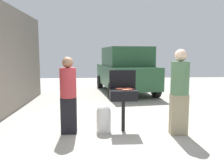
{
  "coord_description": "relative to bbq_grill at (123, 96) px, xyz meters",
  "views": [
    {
      "loc": [
        -0.34,
        -5.07,
        1.7
      ],
      "look_at": [
        -0.03,
        0.46,
        1.0
      ],
      "focal_mm": 37.32,
      "sensor_mm": 36.0,
      "label": 1
    }
  ],
  "objects": [
    {
      "name": "hot_dog_7",
      "position": [
        0.04,
        -0.01,
        0.16
      ],
      "size": [
        0.13,
        0.04,
        0.03
      ],
      "primitive_type": "cylinder",
      "rotation": [
        0.0,
        1.57,
        -0.1
      ],
      "color": "#C6593D",
      "rests_on": "bbq_grill"
    },
    {
      "name": "grill_lid_open",
      "position": [
        0.0,
        0.22,
        0.35
      ],
      "size": [
        0.6,
        0.05,
        0.42
      ],
      "primitive_type": "cube",
      "color": "black",
      "rests_on": "bbq_grill"
    },
    {
      "name": "hot_dog_2",
      "position": [
        -0.09,
        0.09,
        0.16
      ],
      "size": [
        0.13,
        0.04,
        0.03
      ],
      "primitive_type": "cylinder",
      "rotation": [
        0.0,
        1.57,
        -0.08
      ],
      "color": "#C6593D",
      "rests_on": "bbq_grill"
    },
    {
      "name": "hot_dog_5",
      "position": [
        0.02,
        -0.12,
        0.16
      ],
      "size": [
        0.13,
        0.04,
        0.03
      ],
      "primitive_type": "cylinder",
      "rotation": [
        0.0,
        1.57,
        -0.08
      ],
      "color": "#C6593D",
      "rests_on": "bbq_grill"
    },
    {
      "name": "bbq_grill",
      "position": [
        0.0,
        0.0,
        0.0
      ],
      "size": [
        0.6,
        0.44,
        0.93
      ],
      "color": "black",
      "rests_on": "ground"
    },
    {
      "name": "hot_dog_10",
      "position": [
        -0.07,
        0.12,
        0.16
      ],
      "size": [
        0.13,
        0.03,
        0.03
      ],
      "primitive_type": "cylinder",
      "rotation": [
        0.0,
        1.57,
        0.03
      ],
      "color": "#C6593D",
      "rests_on": "bbq_grill"
    },
    {
      "name": "hot_dog_0",
      "position": [
        -0.1,
        -0.0,
        0.16
      ],
      "size": [
        0.13,
        0.03,
        0.03
      ],
      "primitive_type": "cylinder",
      "rotation": [
        0.0,
        1.57,
        -0.06
      ],
      "color": "#B74C33",
      "rests_on": "bbq_grill"
    },
    {
      "name": "hot_dog_8",
      "position": [
        0.04,
        -0.15,
        0.16
      ],
      "size": [
        0.13,
        0.04,
        0.03
      ],
      "primitive_type": "cylinder",
      "rotation": [
        0.0,
        1.57,
        -0.09
      ],
      "color": "#B74C33",
      "rests_on": "bbq_grill"
    },
    {
      "name": "hot_dog_3",
      "position": [
        0.17,
        -0.03,
        0.16
      ],
      "size": [
        0.13,
        0.04,
        0.03
      ],
      "primitive_type": "cylinder",
      "rotation": [
        0.0,
        1.57,
        0.08
      ],
      "color": "#B74C33",
      "rests_on": "bbq_grill"
    },
    {
      "name": "propane_tank",
      "position": [
        -0.44,
        -0.03,
        -0.47
      ],
      "size": [
        0.32,
        0.32,
        0.62
      ],
      "color": "silver",
      "rests_on": "ground"
    },
    {
      "name": "ground_plane",
      "position": [
        -0.19,
        0.04,
        -0.79
      ],
      "size": [
        24.0,
        24.0,
        0.0
      ],
      "primitive_type": "plane",
      "color": "#9E998E"
    },
    {
      "name": "hot_dog_4",
      "position": [
        0.11,
        -0.08,
        0.16
      ],
      "size": [
        0.13,
        0.04,
        0.03
      ],
      "primitive_type": "cylinder",
      "rotation": [
        0.0,
        1.57,
        -0.07
      ],
      "color": "#C6593D",
      "rests_on": "bbq_grill"
    },
    {
      "name": "hot_dog_6",
      "position": [
        0.1,
        0.12,
        0.16
      ],
      "size": [
        0.13,
        0.04,
        0.03
      ],
      "primitive_type": "cylinder",
      "rotation": [
        0.0,
        1.57,
        -0.07
      ],
      "color": "#AD4228",
      "rests_on": "bbq_grill"
    },
    {
      "name": "hot_dog_9",
      "position": [
        -0.02,
        0.04,
        0.16
      ],
      "size": [
        0.13,
        0.03,
        0.03
      ],
      "primitive_type": "cylinder",
      "rotation": [
        0.0,
        1.57,
        0.05
      ],
      "color": "#C6593D",
      "rests_on": "bbq_grill"
    },
    {
      "name": "person_right",
      "position": [
        1.16,
        -0.29,
        0.19
      ],
      "size": [
        0.38,
        0.38,
        1.81
      ],
      "rotation": [
        0.0,
        0.0,
        2.94
      ],
      "color": "gray",
      "rests_on": "ground"
    },
    {
      "name": "hot_dog_1",
      "position": [
        0.13,
        0.07,
        0.16
      ],
      "size": [
        0.13,
        0.04,
        0.03
      ],
      "primitive_type": "cylinder",
      "rotation": [
        0.0,
        1.57,
        0.11
      ],
      "color": "#B74C33",
      "rests_on": "bbq_grill"
    },
    {
      "name": "person_left",
      "position": [
        -1.19,
        -0.1,
        0.11
      ],
      "size": [
        0.35,
        0.35,
        1.65
      ],
      "rotation": [
        0.0,
        0.0,
        -0.03
      ],
      "color": "black",
      "rests_on": "ground"
    },
    {
      "name": "parked_minivan",
      "position": [
        0.64,
        5.38,
        0.24
      ],
      "size": [
        2.55,
        4.63,
        2.02
      ],
      "rotation": [
        0.0,
        0.0,
        3.29
      ],
      "color": "#234C2D",
      "rests_on": "ground"
    }
  ]
}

